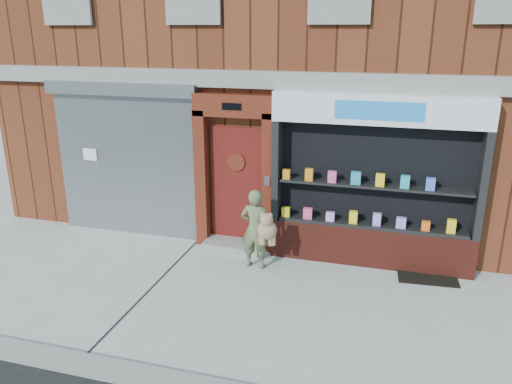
% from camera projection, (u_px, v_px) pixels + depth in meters
% --- Properties ---
extents(ground, '(80.00, 80.00, 0.00)m').
position_uv_depth(ground, '(245.00, 299.00, 7.73)').
color(ground, '#9E9E99').
rests_on(ground, ground).
extents(building, '(12.00, 8.16, 8.00)m').
position_uv_depth(building, '(317.00, 28.00, 11.97)').
color(building, '#562413').
rests_on(building, ground).
extents(shutter_bay, '(3.10, 0.30, 3.04)m').
position_uv_depth(shutter_bay, '(127.00, 151.00, 9.74)').
color(shutter_bay, gray).
rests_on(shutter_bay, ground).
extents(red_door_bay, '(1.52, 0.58, 2.90)m').
position_uv_depth(red_door_bay, '(235.00, 173.00, 9.17)').
color(red_door_bay, '#4E180D').
rests_on(red_door_bay, ground).
extents(pharmacy_bay, '(3.50, 0.41, 3.00)m').
position_uv_depth(pharmacy_bay, '(373.00, 190.00, 8.51)').
color(pharmacy_bay, maroon).
rests_on(pharmacy_bay, ground).
extents(woman, '(0.69, 0.52, 1.42)m').
position_uv_depth(woman, '(257.00, 229.00, 8.53)').
color(woman, '#596844').
rests_on(woman, ground).
extents(doormat, '(1.01, 0.74, 0.02)m').
position_uv_depth(doormat, '(427.00, 276.00, 8.43)').
color(doormat, black).
rests_on(doormat, ground).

